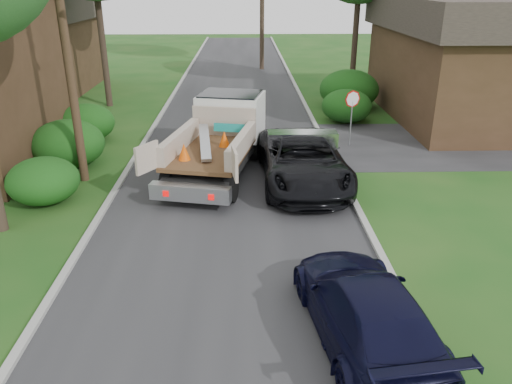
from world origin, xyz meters
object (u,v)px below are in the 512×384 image
at_px(house_right, 483,57).
at_px(flatbed_truck, 223,131).
at_px(house_left_far, 32,43).
at_px(navy_suv, 366,310).
at_px(black_pickup, 303,160).
at_px(utility_pole, 65,35).
at_px(stop_sign, 352,106).

height_order(house_right, flatbed_truck, house_right).
distance_m(house_left_far, navy_suv, 30.98).
xyz_separation_m(black_pickup, navy_suv, (0.30, -8.70, -0.14)).
relative_size(utility_pole, flatbed_truck, 1.34).
height_order(black_pickup, navy_suv, black_pickup).
bearing_deg(house_left_far, house_right, -16.80).
bearing_deg(utility_pole, navy_suv, -47.71).
relative_size(stop_sign, black_pickup, 0.39).
distance_m(utility_pole, house_right, 20.66).
xyz_separation_m(utility_pole, black_pickup, (8.05, -0.48, -4.29)).
distance_m(house_left_far, flatbed_truck, 20.43).
bearing_deg(black_pickup, house_left_far, 131.17).
xyz_separation_m(house_left_far, navy_suv, (16.37, -26.20, -2.31)).
bearing_deg(house_right, black_pickup, -137.67).
relative_size(house_left_far, black_pickup, 1.18).
xyz_separation_m(house_left_far, black_pickup, (16.07, -17.50, -2.16)).
relative_size(house_right, black_pickup, 2.03).
height_order(house_left_far, navy_suv, house_left_far).
bearing_deg(house_right, navy_suv, -119.10).
bearing_deg(utility_pole, house_left_far, 115.23).
bearing_deg(black_pickup, house_right, 40.93).
height_order(utility_pole, flatbed_truck, utility_pole).
bearing_deg(navy_suv, utility_pole, -55.34).
relative_size(house_left_far, flatbed_truck, 1.01).
distance_m(stop_sign, flatbed_truck, 6.13).
bearing_deg(navy_suv, house_right, -126.73).
height_order(house_left_far, black_pickup, house_left_far).
relative_size(house_left_far, house_right, 0.58).
relative_size(stop_sign, flatbed_truck, 0.33).
bearing_deg(house_right, stop_sign, -147.34).
bearing_deg(utility_pole, stop_sign, 20.62).
xyz_separation_m(utility_pole, house_left_far, (-8.02, 17.02, -2.12)).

